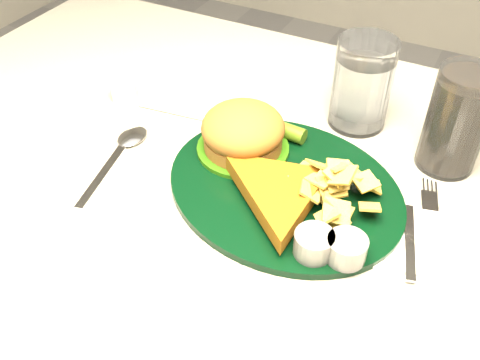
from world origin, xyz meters
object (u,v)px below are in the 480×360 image
object	(u,v)px
table	(255,348)
fork_napkin	(412,236)
cola_glass	(457,121)
water_glass	(362,84)
dinner_plate	(285,169)

from	to	relation	value
table	fork_napkin	world-z (taller)	fork_napkin
table	cola_glass	bearing A→B (deg)	38.41
cola_glass	fork_napkin	bearing A→B (deg)	-91.73
water_glass	fork_napkin	world-z (taller)	water_glass
dinner_plate	fork_napkin	distance (m)	0.16
cola_glass	dinner_plate	bearing A→B (deg)	-138.67
table	fork_napkin	size ratio (longest dim) A/B	8.01
table	fork_napkin	bearing A→B (deg)	0.02
table	water_glass	xyz separation A→B (m)	(0.06, 0.19, 0.44)
fork_napkin	cola_glass	bearing A→B (deg)	73.17
dinner_plate	fork_napkin	xyz separation A→B (m)	(0.16, -0.01, -0.03)
water_glass	fork_napkin	size ratio (longest dim) A/B	0.86
dinner_plate	fork_napkin	bearing A→B (deg)	11.88
table	dinner_plate	xyz separation A→B (m)	(0.03, 0.01, 0.41)
dinner_plate	cola_glass	bearing A→B (deg)	56.06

